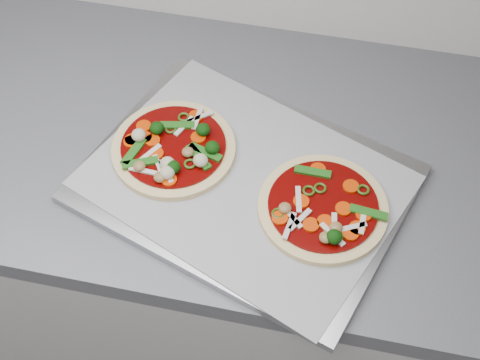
# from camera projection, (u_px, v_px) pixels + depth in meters

# --- Properties ---
(baking_tray) EXTENTS (0.58, 0.50, 0.02)m
(baking_tray) POSITION_uv_depth(u_px,v_px,m) (245.00, 184.00, 1.07)
(baking_tray) COLOR #9C9BA0
(baking_tray) RESTS_ON countertop
(parchment) EXTENTS (0.56, 0.50, 0.00)m
(parchment) POSITION_uv_depth(u_px,v_px,m) (245.00, 180.00, 1.06)
(parchment) COLOR #929397
(parchment) RESTS_ON baking_tray
(pizza_left) EXTENTS (0.23, 0.23, 0.03)m
(pizza_left) POSITION_uv_depth(u_px,v_px,m) (173.00, 148.00, 1.09)
(pizza_left) COLOR #F0D191
(pizza_left) RESTS_ON parchment
(pizza_right) EXTENTS (0.28, 0.28, 0.03)m
(pizza_right) POSITION_uv_depth(u_px,v_px,m) (323.00, 208.00, 1.02)
(pizza_right) COLOR #F0D191
(pizza_right) RESTS_ON parchment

